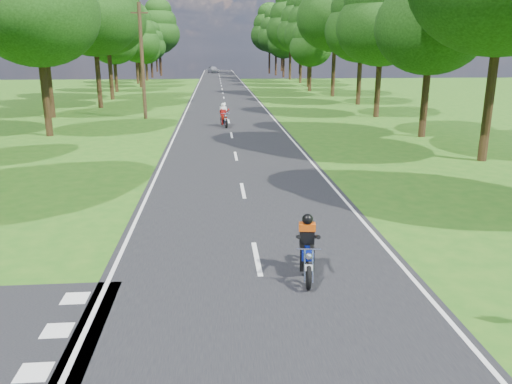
{
  "coord_description": "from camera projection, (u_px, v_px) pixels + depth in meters",
  "views": [
    {
      "loc": [
        -0.91,
        -9.0,
        4.82
      ],
      "look_at": [
        0.14,
        4.0,
        1.1
      ],
      "focal_mm": 35.0,
      "sensor_mm": 36.0,
      "label": 1
    }
  ],
  "objects": [
    {
      "name": "rider_far_red",
      "position": [
        224.0,
        115.0,
        32.27
      ],
      "size": [
        0.9,
        1.89,
        1.51
      ],
      "primitive_type": null,
      "rotation": [
        0.0,
        0.0,
        0.17
      ],
      "color": "#B0200D",
      "rests_on": "main_road"
    },
    {
      "name": "distant_car",
      "position": [
        213.0,
        69.0,
        108.97
      ],
      "size": [
        3.01,
        4.59,
        1.45
      ],
      "primitive_type": "imported",
      "rotation": [
        0.0,
        0.0,
        0.33
      ],
      "color": "#B3B6BB",
      "rests_on": "main_road"
    },
    {
      "name": "telegraph_pole",
      "position": [
        142.0,
        61.0,
        35.27
      ],
      "size": [
        1.2,
        0.26,
        8.0
      ],
      "color": "#382616",
      "rests_on": "ground"
    },
    {
      "name": "road_markings",
      "position": [
        222.0,
        94.0,
        56.13
      ],
      "size": [
        7.4,
        140.0,
        0.01
      ],
      "color": "silver",
      "rests_on": "main_road"
    },
    {
      "name": "main_road",
      "position": [
        223.0,
        93.0,
        57.94
      ],
      "size": [
        7.0,
        140.0,
        0.02
      ],
      "primitive_type": "cube",
      "color": "black",
      "rests_on": "ground"
    },
    {
      "name": "rider_near_blue",
      "position": [
        307.0,
        246.0,
        10.88
      ],
      "size": [
        0.75,
        1.69,
        1.36
      ],
      "primitive_type": null,
      "rotation": [
        0.0,
        0.0,
        -0.13
      ],
      "color": "navy",
      "rests_on": "main_road"
    },
    {
      "name": "ground",
      "position": [
        265.0,
        299.0,
        10.02
      ],
      "size": [
        160.0,
        160.0,
        0.0
      ],
      "primitive_type": "plane",
      "color": "#235B14",
      "rests_on": "ground"
    },
    {
      "name": "treeline",
      "position": [
        231.0,
        23.0,
        65.44
      ],
      "size": [
        40.0,
        115.35,
        14.78
      ],
      "color": "black",
      "rests_on": "ground"
    }
  ]
}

